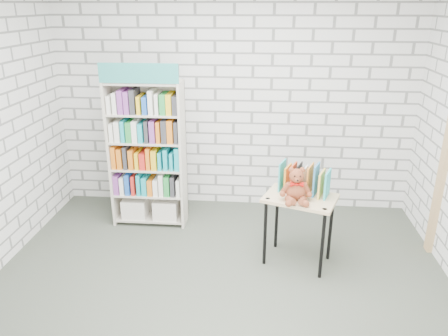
{
  "coord_description": "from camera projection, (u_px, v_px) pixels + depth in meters",
  "views": [
    {
      "loc": [
        0.36,
        -3.41,
        2.55
      ],
      "look_at": [
        -0.03,
        0.95,
        0.89
      ],
      "focal_mm": 35.0,
      "sensor_mm": 36.0,
      "label": 1
    }
  ],
  "objects": [
    {
      "name": "display_table",
      "position": [
        300.0,
        206.0,
        4.37
      ],
      "size": [
        0.81,
        0.68,
        0.74
      ],
      "color": "tan",
      "rests_on": "ground"
    },
    {
      "name": "bookshelf",
      "position": [
        148.0,
        153.0,
        5.13
      ],
      "size": [
        0.87,
        0.34,
        1.95
      ],
      "color": "beige",
      "rests_on": "ground"
    },
    {
      "name": "ground",
      "position": [
        218.0,
        292.0,
        4.11
      ],
      "size": [
        4.5,
        4.5,
        0.0
      ],
      "primitive_type": "plane",
      "color": "#41483C",
      "rests_on": "ground"
    },
    {
      "name": "door_trim",
      "position": [
        444.0,
        160.0,
        4.43
      ],
      "size": [
        0.05,
        0.12,
        2.1
      ],
      "primitive_type": "cube",
      "color": "tan",
      "rests_on": "ground"
    },
    {
      "name": "room_shell",
      "position": [
        217.0,
        105.0,
        3.47
      ],
      "size": [
        4.52,
        4.02,
        2.81
      ],
      "color": "silver",
      "rests_on": "ground"
    },
    {
      "name": "table_books",
      "position": [
        304.0,
        179.0,
        4.38
      ],
      "size": [
        0.53,
        0.36,
        0.29
      ],
      "color": "#28A8AE",
      "rests_on": "display_table"
    },
    {
      "name": "teddy_bear",
      "position": [
        296.0,
        188.0,
        4.21
      ],
      "size": [
        0.31,
        0.29,
        0.34
      ],
      "color": "maroon",
      "rests_on": "display_table"
    }
  ]
}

